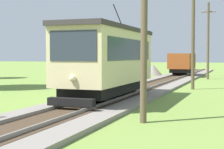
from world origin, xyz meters
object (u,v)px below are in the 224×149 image
object	(u,v)px
red_tram	(108,59)
utility_pole_far	(208,40)
utility_pole_mid	(193,34)
freight_car	(182,63)
utility_pole_near_tram	(144,3)
gravel_pile	(153,70)

from	to	relation	value
red_tram	utility_pole_far	bearing A→B (deg)	80.91
red_tram	utility_pole_mid	bearing A→B (deg)	69.12
red_tram	freight_car	distance (m)	23.83
red_tram	utility_pole_near_tram	bearing A→B (deg)	-56.51
freight_car	utility_pole_mid	bearing A→B (deg)	-78.34
red_tram	gravel_pile	distance (m)	25.19
freight_car	gravel_pile	bearing A→B (deg)	163.77
utility_pole_mid	gravel_pile	distance (m)	18.16
red_tram	gravel_pile	bearing A→B (deg)	98.29
utility_pole_far	utility_pole_mid	bearing A→B (deg)	-90.00
red_tram	gravel_pile	world-z (taller)	red_tram
utility_pole_near_tram	utility_pole_far	xyz separation A→B (m)	(0.00, 24.74, -0.27)
freight_car	utility_pole_near_tram	distance (m)	28.94
utility_pole_far	gravel_pile	bearing A→B (deg)	143.96
red_tram	utility_pole_mid	size ratio (longest dim) A/B	1.12
utility_pole_near_tram	freight_car	bearing A→B (deg)	96.36
freight_car	utility_pole_near_tram	xyz separation A→B (m)	(3.19, -28.64, 2.65)
utility_pole_mid	utility_pole_far	bearing A→B (deg)	90.00
red_tram	utility_pole_near_tram	xyz separation A→B (m)	(3.19, -4.82, 2.01)
freight_car	utility_pole_mid	xyz separation A→B (m)	(3.19, -15.46, 2.34)
utility_pole_near_tram	gravel_pile	xyz separation A→B (m)	(-6.81, 29.70, -3.56)
freight_car	utility_pole_far	xyz separation A→B (m)	(3.19, -3.90, 2.37)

